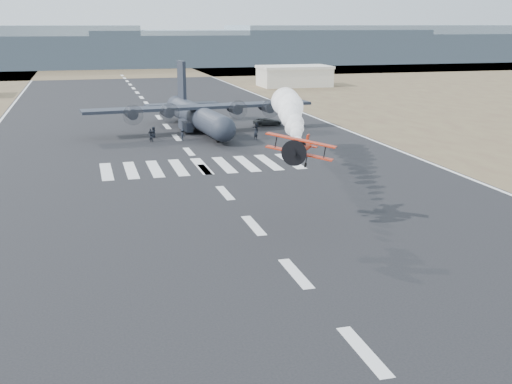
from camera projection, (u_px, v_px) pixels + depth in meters
name	position (u px, v px, depth m)	size (l,w,h in m)	color
ground	(364.00, 351.00, 36.01)	(500.00, 500.00, 0.00)	black
scrub_far	(118.00, 70.00, 250.65)	(500.00, 80.00, 0.00)	brown
runway_markings	(189.00, 152.00, 92.00)	(60.00, 260.00, 0.01)	silver
ridge_seg_d	(113.00, 50.00, 276.99)	(150.00, 50.00, 13.00)	slate
ridge_seg_e	(258.00, 47.00, 293.19)	(150.00, 50.00, 15.00)	slate
ridge_seg_f	(387.00, 43.00, 309.39)	(150.00, 50.00, 17.00)	slate
ridge_seg_g	(503.00, 46.00, 326.36)	(150.00, 50.00, 13.00)	slate
hangar_right	(294.00, 76.00, 186.87)	(20.50, 12.50, 5.90)	beige
aerobatic_biplane	(301.00, 148.00, 57.05)	(6.30, 5.90, 2.87)	red
smoke_trail	(289.00, 106.00, 83.92)	(11.04, 32.94, 3.98)	white
transport_aircraft	(198.00, 114.00, 108.89)	(39.01, 32.06, 11.25)	black
support_vehicle	(267.00, 122.00, 115.31)	(2.34, 5.07, 1.41)	black
crew_a	(226.00, 135.00, 100.71)	(0.64, 0.53, 1.75)	black
crew_b	(152.00, 136.00, 99.53)	(0.81, 0.50, 1.67)	black
crew_c	(183.00, 135.00, 100.37)	(1.19, 0.55, 1.84)	black
crew_d	(151.00, 134.00, 101.28)	(1.05, 0.54, 1.79)	black
crew_e	(154.00, 132.00, 103.06)	(0.86, 0.53, 1.76)	black
crew_f	(256.00, 128.00, 107.49)	(1.66, 0.54, 1.79)	black
crew_g	(256.00, 134.00, 101.37)	(0.65, 0.54, 1.79)	black
crew_h	(219.00, 129.00, 106.53)	(0.86, 0.53, 1.76)	black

